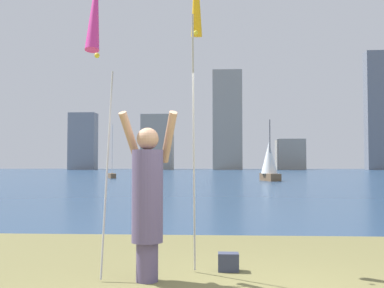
{
  "coord_description": "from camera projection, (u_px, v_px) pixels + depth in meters",
  "views": [
    {
      "loc": [
        -0.22,
        -4.54,
        1.4
      ],
      "look_at": [
        -1.32,
        15.7,
        2.27
      ],
      "focal_mm": 42.79,
      "sensor_mm": 36.0,
      "label": 1
    }
  ],
  "objects": [
    {
      "name": "skyline_tower_1",
      "position": [
        158.0,
        142.0,
        109.38
      ],
      "size": [
        7.3,
        6.31,
        13.05
      ],
      "color": "gray",
      "rests_on": "ground"
    },
    {
      "name": "sailboat_6",
      "position": [
        112.0,
        175.0,
        44.39
      ],
      "size": [
        1.24,
        2.18,
        5.22
      ],
      "color": "brown",
      "rests_on": "ground"
    },
    {
      "name": "bag",
      "position": [
        228.0,
        262.0,
        5.96
      ],
      "size": [
        0.27,
        0.19,
        0.23
      ],
      "color": "#33384C",
      "rests_on": "ground"
    },
    {
      "name": "skyline_tower_3",
      "position": [
        290.0,
        155.0,
        108.22
      ],
      "size": [
        6.17,
        7.57,
        7.14
      ],
      "color": "gray",
      "rests_on": "ground"
    },
    {
      "name": "skyline_tower_0",
      "position": [
        83.0,
        141.0,
        108.88
      ],
      "size": [
        6.3,
        3.9,
        13.47
      ],
      "color": "gray",
      "rests_on": "ground"
    },
    {
      "name": "skyline_tower_4",
      "position": [
        382.0,
        110.0,
        105.24
      ],
      "size": [
        7.42,
        3.15,
        27.38
      ],
      "color": "slate",
      "rests_on": "ground"
    },
    {
      "name": "person",
      "position": [
        148.0,
        197.0,
        5.48
      ],
      "size": [
        0.75,
        0.55,
        2.04
      ],
      "rotation": [
        0.0,
        0.0,
        -0.19
      ],
      "color": "#594C72",
      "rests_on": "ground"
    },
    {
      "name": "sailboat_3",
      "position": [
        269.0,
        162.0,
        37.53
      ],
      "size": [
        1.62,
        2.79,
        5.03
      ],
      "color": "brown",
      "rests_on": "ground"
    },
    {
      "name": "skyline_tower_2",
      "position": [
        227.0,
        120.0,
        109.19
      ],
      "size": [
        6.91,
        6.11,
        23.47
      ],
      "color": "gray",
      "rests_on": "ground"
    },
    {
      "name": "ground",
      "position": [
        219.0,
        176.0,
        55.28
      ],
      "size": [
        120.0,
        138.0,
        0.12
      ],
      "color": "brown"
    },
    {
      "name": "kite_flag_left",
      "position": [
        96.0,
        17.0,
        5.2
      ],
      "size": [
        0.16,
        1.09,
        3.69
      ],
      "color": "#B2B2B7",
      "rests_on": "ground"
    }
  ]
}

